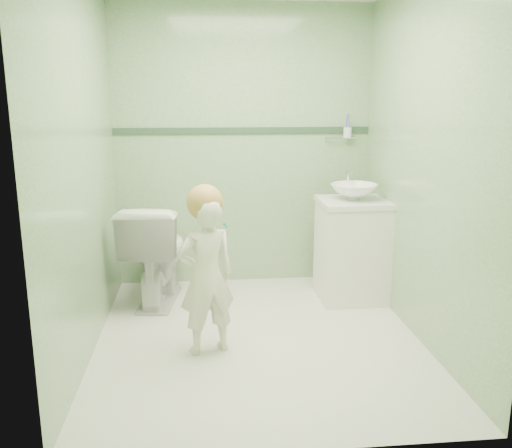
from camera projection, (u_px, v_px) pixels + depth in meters
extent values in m
plane|color=white|center=(258.00, 338.00, 3.78)|extent=(2.50, 2.50, 0.00)
cube|color=#81AE7B|center=(243.00, 148.00, 4.72)|extent=(2.20, 0.04, 2.40)
cube|color=#81AE7B|center=(290.00, 203.00, 2.29)|extent=(2.20, 0.04, 2.40)
cube|color=#81AE7B|center=(83.00, 168.00, 3.40)|extent=(0.04, 2.50, 2.40)
cube|color=#81AE7B|center=(423.00, 164.00, 3.61)|extent=(0.04, 2.50, 2.40)
cube|color=#2C4833|center=(243.00, 130.00, 4.67)|extent=(2.20, 0.02, 0.05)
cube|color=white|center=(351.00, 251.00, 4.45)|extent=(0.52, 0.50, 0.80)
cube|color=white|center=(353.00, 202.00, 4.36)|extent=(0.54, 0.52, 0.04)
imported|color=white|center=(354.00, 192.00, 4.34)|extent=(0.37, 0.37, 0.13)
cylinder|color=silver|center=(348.00, 181.00, 4.52)|extent=(0.03, 0.03, 0.18)
cylinder|color=silver|center=(350.00, 172.00, 4.45)|extent=(0.02, 0.12, 0.02)
cylinder|color=silver|center=(340.00, 138.00, 4.73)|extent=(0.26, 0.02, 0.02)
cylinder|color=silver|center=(347.00, 132.00, 4.71)|extent=(0.07, 0.07, 0.09)
cylinder|color=purple|center=(348.00, 124.00, 4.68)|extent=(0.01, 0.01, 0.17)
cylinder|color=blue|center=(347.00, 124.00, 4.68)|extent=(0.01, 0.01, 0.17)
imported|color=white|center=(157.00, 252.00, 4.39)|extent=(0.57, 0.86, 0.82)
imported|color=white|center=(206.00, 277.00, 3.48)|extent=(0.44, 0.36, 1.03)
sphere|color=#C38D49|center=(205.00, 202.00, 3.39)|extent=(0.23, 0.23, 0.23)
cylinder|color=#019873|center=(225.00, 226.00, 3.32)|extent=(0.03, 0.14, 0.06)
cube|color=white|center=(213.00, 219.00, 3.33)|extent=(0.03, 0.02, 0.02)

